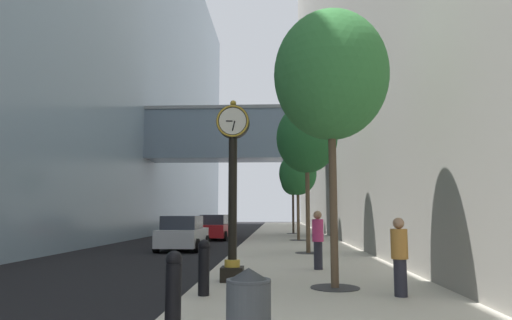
{
  "coord_description": "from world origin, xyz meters",
  "views": [
    {
      "loc": [
        1.94,
        -3.27,
        1.83
      ],
      "look_at": [
        0.86,
        19.75,
        4.53
      ],
      "focal_mm": 31.3,
      "sensor_mm": 36.0,
      "label": 1
    }
  ],
  "objects_px": {
    "street_tree_near": "(331,76)",
    "bollard_nearest": "(173,288)",
    "street_tree_mid_near": "(307,139)",
    "street_tree_far": "(293,182)",
    "street_tree_mid_far": "(298,174)",
    "street_clock": "(233,180)",
    "pedestrian_by_clock": "(318,238)",
    "pedestrian_walking": "(400,255)",
    "car_silver_mid": "(183,233)",
    "bollard_second": "(204,266)",
    "car_red_near": "(215,228)",
    "trash_bin": "(249,313)"
  },
  "relations": [
    {
      "from": "street_tree_mid_near",
      "to": "car_red_near",
      "type": "distance_m",
      "value": 12.95
    },
    {
      "from": "pedestrian_by_clock",
      "to": "pedestrian_walking",
      "type": "bearing_deg",
      "value": -73.18
    },
    {
      "from": "bollard_nearest",
      "to": "pedestrian_by_clock",
      "type": "bearing_deg",
      "value": 68.76
    },
    {
      "from": "pedestrian_walking",
      "to": "pedestrian_by_clock",
      "type": "relative_size",
      "value": 0.91
    },
    {
      "from": "street_clock",
      "to": "pedestrian_by_clock",
      "type": "xyz_separation_m",
      "value": [
        2.33,
        2.41,
        -1.58
      ]
    },
    {
      "from": "street_tree_mid_near",
      "to": "trash_bin",
      "type": "distance_m",
      "value": 14.39
    },
    {
      "from": "bollard_nearest",
      "to": "pedestrian_walking",
      "type": "height_order",
      "value": "pedestrian_walking"
    },
    {
      "from": "street_tree_mid_far",
      "to": "car_red_near",
      "type": "bearing_deg",
      "value": 156.33
    },
    {
      "from": "street_tree_mid_near",
      "to": "street_tree_far",
      "type": "height_order",
      "value": "street_tree_mid_near"
    },
    {
      "from": "street_tree_far",
      "to": "street_clock",
      "type": "bearing_deg",
      "value": -95.51
    },
    {
      "from": "bollard_second",
      "to": "street_tree_near",
      "type": "relative_size",
      "value": 0.17
    },
    {
      "from": "bollard_nearest",
      "to": "car_silver_mid",
      "type": "distance_m",
      "value": 15.48
    },
    {
      "from": "street_tree_mid_far",
      "to": "car_silver_mid",
      "type": "relative_size",
      "value": 1.3
    },
    {
      "from": "street_tree_near",
      "to": "bollard_nearest",
      "type": "bearing_deg",
      "value": -126.75
    },
    {
      "from": "street_tree_near",
      "to": "pedestrian_by_clock",
      "type": "bearing_deg",
      "value": 91.29
    },
    {
      "from": "street_tree_mid_far",
      "to": "street_tree_far",
      "type": "bearing_deg",
      "value": 90.0
    },
    {
      "from": "street_tree_mid_near",
      "to": "car_red_near",
      "type": "bearing_deg",
      "value": 116.37
    },
    {
      "from": "bollard_nearest",
      "to": "street_tree_mid_near",
      "type": "distance_m",
      "value": 13.36
    },
    {
      "from": "street_tree_far",
      "to": "street_tree_mid_far",
      "type": "bearing_deg",
      "value": -90.0
    },
    {
      "from": "street_tree_mid_far",
      "to": "car_red_near",
      "type": "height_order",
      "value": "street_tree_mid_far"
    },
    {
      "from": "trash_bin",
      "to": "bollard_second",
      "type": "bearing_deg",
      "value": 106.37
    },
    {
      "from": "street_tree_far",
      "to": "street_tree_mid_near",
      "type": "bearing_deg",
      "value": -90.0
    },
    {
      "from": "street_tree_far",
      "to": "bollard_nearest",
      "type": "bearing_deg",
      "value": -95.42
    },
    {
      "from": "street_tree_far",
      "to": "trash_bin",
      "type": "bearing_deg",
      "value": -93.02
    },
    {
      "from": "street_clock",
      "to": "pedestrian_walking",
      "type": "distance_m",
      "value": 4.37
    },
    {
      "from": "bollard_nearest",
      "to": "trash_bin",
      "type": "height_order",
      "value": "bollard_nearest"
    },
    {
      "from": "bollard_second",
      "to": "pedestrian_walking",
      "type": "bearing_deg",
      "value": 1.15
    },
    {
      "from": "street_tree_mid_far",
      "to": "street_tree_far",
      "type": "distance_m",
      "value": 8.6
    },
    {
      "from": "street_clock",
      "to": "bollard_second",
      "type": "xyz_separation_m",
      "value": [
        -0.39,
        -1.9,
        -1.91
      ]
    },
    {
      "from": "street_clock",
      "to": "pedestrian_walking",
      "type": "xyz_separation_m",
      "value": [
        3.61,
        -1.81,
        -1.67
      ]
    },
    {
      "from": "street_tree_near",
      "to": "pedestrian_by_clock",
      "type": "distance_m",
      "value": 5.15
    },
    {
      "from": "street_tree_far",
      "to": "pedestrian_walking",
      "type": "xyz_separation_m",
      "value": [
        1.2,
        -26.76,
        -3.3
      ]
    },
    {
      "from": "pedestrian_by_clock",
      "to": "street_tree_near",
      "type": "bearing_deg",
      "value": -88.71
    },
    {
      "from": "pedestrian_walking",
      "to": "car_red_near",
      "type": "height_order",
      "value": "pedestrian_walking"
    },
    {
      "from": "street_tree_near",
      "to": "car_silver_mid",
      "type": "relative_size",
      "value": 1.56
    },
    {
      "from": "street_tree_mid_near",
      "to": "street_tree_mid_far",
      "type": "height_order",
      "value": "street_tree_mid_near"
    },
    {
      "from": "bollard_second",
      "to": "street_tree_mid_near",
      "type": "relative_size",
      "value": 0.18
    },
    {
      "from": "pedestrian_walking",
      "to": "pedestrian_by_clock",
      "type": "bearing_deg",
      "value": 106.82
    },
    {
      "from": "pedestrian_walking",
      "to": "pedestrian_by_clock",
      "type": "height_order",
      "value": "pedestrian_by_clock"
    },
    {
      "from": "street_tree_mid_far",
      "to": "car_red_near",
      "type": "relative_size",
      "value": 1.27
    },
    {
      "from": "bollard_nearest",
      "to": "street_tree_near",
      "type": "relative_size",
      "value": 0.17
    },
    {
      "from": "street_clock",
      "to": "trash_bin",
      "type": "xyz_separation_m",
      "value": [
        0.78,
        -5.9,
        -1.97
      ]
    },
    {
      "from": "street_clock",
      "to": "trash_bin",
      "type": "distance_m",
      "value": 6.27
    },
    {
      "from": "bollard_second",
      "to": "street_tree_mid_near",
      "type": "bearing_deg",
      "value": 73.78
    },
    {
      "from": "street_clock",
      "to": "bollard_nearest",
      "type": "relative_size",
      "value": 4.03
    },
    {
      "from": "street_tree_mid_far",
      "to": "street_tree_far",
      "type": "height_order",
      "value": "street_tree_mid_far"
    },
    {
      "from": "pedestrian_by_clock",
      "to": "street_tree_mid_near",
      "type": "bearing_deg",
      "value": 89.21
    },
    {
      "from": "bollard_second",
      "to": "car_silver_mid",
      "type": "height_order",
      "value": "car_silver_mid"
    },
    {
      "from": "street_tree_mid_far",
      "to": "pedestrian_by_clock",
      "type": "relative_size",
      "value": 3.12
    },
    {
      "from": "street_clock",
      "to": "pedestrian_by_clock",
      "type": "relative_size",
      "value": 2.63
    }
  ]
}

